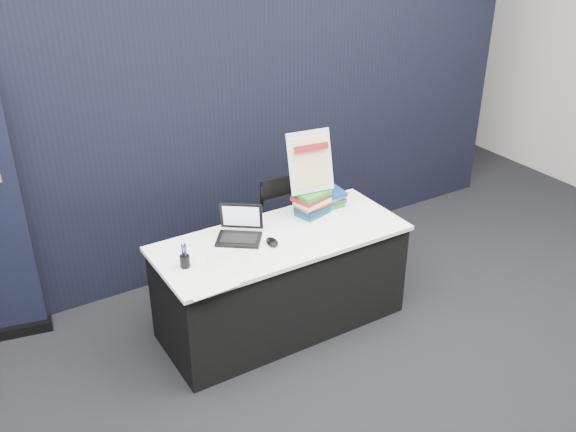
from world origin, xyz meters
The scene contains 14 objects.
floor centered at (0.00, 0.00, 0.00)m, with size 8.00×8.00×0.00m, color black.
wall_back centered at (0.00, 4.00, 1.75)m, with size 8.00×0.02×3.50m, color #B8B5AE.
drape_partition centered at (0.00, 1.60, 1.20)m, with size 6.00×0.08×2.40m, color black.
display_table centered at (0.00, 0.55, 0.38)m, with size 1.80×0.75×0.75m.
laptop centered at (-0.28, 0.69, 0.81)m, with size 0.37×0.40×0.23m.
mouse centered at (-0.11, 0.49, 0.77)m, with size 0.08×0.12×0.04m, color black.
brochure_left centered at (-0.69, 0.26, 0.75)m, with size 0.32×0.23×0.00m, color white.
brochure_mid centered at (-0.52, 0.38, 0.75)m, with size 0.28×0.20×0.00m, color white.
brochure_right centered at (-0.46, 0.47, 0.75)m, with size 0.27×0.19×0.00m, color silver.
pen_cup centered at (-0.74, 0.53, 0.79)m, with size 0.06×0.06×0.08m, color black.
book_stack_tall centered at (0.37, 0.72, 0.84)m, with size 0.26×0.22×0.19m.
book_stack_short centered at (0.56, 0.77, 0.81)m, with size 0.22×0.17×0.13m.
info_sign centered at (0.37, 0.75, 1.16)m, with size 0.35×0.18×0.46m.
stacking_chair centered at (0.34, 0.92, 0.52)m, with size 0.42×0.43×0.93m.
Camera 1 is at (-2.01, -2.82, 2.96)m, focal length 40.00 mm.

